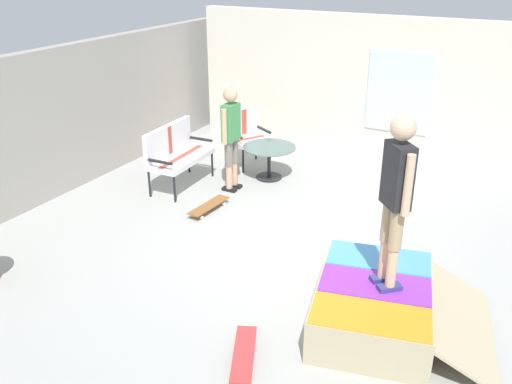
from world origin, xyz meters
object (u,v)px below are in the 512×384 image
(person_skater, at_px, (396,190))
(skateboard_by_bench, at_px, (209,206))
(patio_bench, at_px, (175,150))
(skate_ramp, at_px, (376,304))
(patio_table, at_px, (269,156))
(person_watching, at_px, (231,132))
(skateboard_spare, at_px, (244,354))
(patio_chair_near_house, at_px, (247,132))

(person_skater, xyz_separation_m, skateboard_by_bench, (1.42, 3.06, -1.45))
(patio_bench, xyz_separation_m, person_skater, (-2.02, -4.07, 0.92))
(skate_ramp, relative_size, skateboard_by_bench, 2.57)
(patio_table, relative_size, person_watching, 0.53)
(skate_ramp, height_order, skateboard_spare, skate_ramp)
(person_skater, distance_m, skateboard_by_bench, 3.68)
(patio_table, distance_m, skateboard_by_bench, 1.63)
(patio_bench, height_order, skateboard_by_bench, patio_bench)
(person_watching, bearing_deg, patio_chair_near_house, 17.20)
(person_watching, bearing_deg, skateboard_spare, -148.01)
(skate_ramp, relative_size, patio_bench, 1.64)
(patio_chair_near_house, distance_m, patio_table, 0.82)
(patio_bench, xyz_separation_m, skateboard_by_bench, (-0.59, -1.01, -0.53))
(person_watching, height_order, person_skater, person_skater)
(skate_ramp, height_order, person_watching, person_watching)
(skateboard_spare, bearing_deg, patio_table, 23.88)
(patio_table, distance_m, skateboard_spare, 4.60)
(patio_bench, bearing_deg, patio_table, -50.88)
(patio_chair_near_house, bearing_deg, patio_bench, 158.67)
(person_watching, distance_m, skateboard_by_bench, 1.26)
(person_watching, relative_size, person_skater, 0.94)
(skate_ramp, distance_m, patio_table, 4.13)
(patio_bench, distance_m, patio_chair_near_house, 1.51)
(skate_ramp, xyz_separation_m, patio_bench, (2.05, 4.01, 0.38))
(person_skater, xyz_separation_m, skateboard_spare, (-1.18, 1.00, -1.45))
(patio_chair_near_house, xyz_separation_m, person_skater, (-3.43, -3.52, 0.92))
(patio_chair_near_house, xyz_separation_m, person_watching, (-1.13, -0.35, 0.37))
(skateboard_spare, bearing_deg, skateboard_by_bench, 38.37)
(patio_bench, height_order, skateboard_spare, patio_bench)
(skateboard_by_bench, height_order, skateboard_spare, same)
(patio_table, relative_size, skateboard_by_bench, 1.11)
(patio_table, relative_size, skateboard_spare, 1.11)
(skateboard_by_bench, bearing_deg, person_watching, 7.32)
(patio_bench, bearing_deg, person_watching, -72.44)
(patio_table, distance_m, person_watching, 0.97)
(person_skater, bearing_deg, skateboard_spare, 139.95)
(patio_bench, distance_m, person_skater, 4.64)
(patio_chair_near_house, distance_m, skateboard_spare, 5.29)
(skate_ramp, distance_m, skateboard_spare, 1.49)
(patio_bench, distance_m, patio_table, 1.59)
(patio_table, height_order, skateboard_by_bench, patio_table)
(patio_bench, bearing_deg, skateboard_spare, -136.15)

